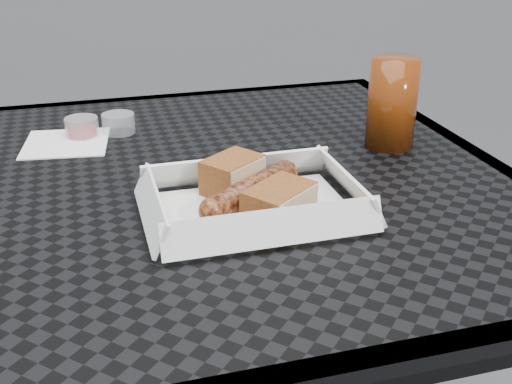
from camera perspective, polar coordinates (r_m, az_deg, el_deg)
patio_table at (r=0.87m, az=-3.94°, el=-3.21°), size 0.80×0.80×0.74m
food_tray at (r=0.74m, az=-0.21°, el=-1.64°), size 0.22×0.15×0.00m
bratwurst at (r=0.75m, az=-0.43°, el=0.15°), size 0.14×0.11×0.03m
bread_near at (r=0.78m, az=-2.10°, el=1.53°), size 0.09×0.08×0.04m
bread_far at (r=0.71m, az=2.07°, el=-1.00°), size 0.09×0.09×0.04m
veg_garnish at (r=0.73m, az=6.37°, el=-2.07°), size 0.03×0.03×0.00m
napkin at (r=0.99m, az=-16.53°, el=4.20°), size 0.13×0.13×0.00m
condiment_cup_sauce at (r=1.01m, az=-15.22°, el=5.56°), size 0.05×0.05×0.03m
condiment_cup_empty at (r=1.02m, az=-12.13°, el=5.98°), size 0.05×0.05×0.03m
drink_glass at (r=0.95m, az=12.02°, el=7.76°), size 0.07×0.07×0.13m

